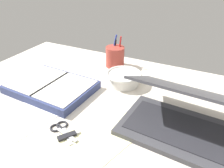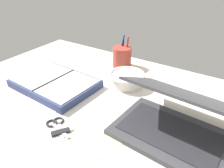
{
  "view_description": "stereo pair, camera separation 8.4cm",
  "coord_description": "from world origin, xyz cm",
  "px_view_note": "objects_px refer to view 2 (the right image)",
  "views": [
    {
      "loc": [
        32.58,
        -56.67,
        51.19
      ],
      "look_at": [
        0.29,
        8.33,
        9.0
      ],
      "focal_mm": 35.0,
      "sensor_mm": 36.0,
      "label": 1
    },
    {
      "loc": [
        39.86,
        -52.51,
        51.19
      ],
      "look_at": [
        0.29,
        8.33,
        9.0
      ],
      "focal_mm": 35.0,
      "sensor_mm": 36.0,
      "label": 2
    }
  ],
  "objects_px": {
    "laptop": "(175,120)",
    "bowl": "(127,78)",
    "scissors": "(56,124)",
    "planner": "(55,83)",
    "pen_cup": "(122,57)"
  },
  "relations": [
    {
      "from": "scissors",
      "to": "pen_cup",
      "type": "bearing_deg",
      "value": 120.45
    },
    {
      "from": "pen_cup",
      "to": "laptop",
      "type": "bearing_deg",
      "value": -40.73
    },
    {
      "from": "bowl",
      "to": "pen_cup",
      "type": "distance_m",
      "value": 0.19
    },
    {
      "from": "laptop",
      "to": "pen_cup",
      "type": "height_order",
      "value": "laptop"
    },
    {
      "from": "laptop",
      "to": "scissors",
      "type": "distance_m",
      "value": 0.39
    },
    {
      "from": "bowl",
      "to": "pen_cup",
      "type": "xyz_separation_m",
      "value": [
        -0.12,
        0.15,
        0.02
      ]
    },
    {
      "from": "laptop",
      "to": "planner",
      "type": "relative_size",
      "value": 1.03
    },
    {
      "from": "bowl",
      "to": "planner",
      "type": "bearing_deg",
      "value": -143.33
    },
    {
      "from": "laptop",
      "to": "planner",
      "type": "distance_m",
      "value": 0.53
    },
    {
      "from": "scissors",
      "to": "laptop",
      "type": "bearing_deg",
      "value": 52.34
    },
    {
      "from": "laptop",
      "to": "bowl",
      "type": "bearing_deg",
      "value": 150.02
    },
    {
      "from": "bowl",
      "to": "scissors",
      "type": "height_order",
      "value": "bowl"
    },
    {
      "from": "bowl",
      "to": "planner",
      "type": "xyz_separation_m",
      "value": [
        -0.25,
        -0.19,
        -0.01
      ]
    },
    {
      "from": "laptop",
      "to": "scissors",
      "type": "xyz_separation_m",
      "value": [
        -0.34,
        -0.18,
        -0.05
      ]
    },
    {
      "from": "laptop",
      "to": "bowl",
      "type": "xyz_separation_m",
      "value": [
        -0.28,
        0.19,
        -0.02
      ]
    }
  ]
}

